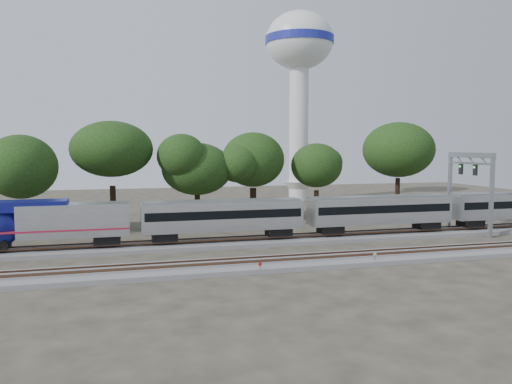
% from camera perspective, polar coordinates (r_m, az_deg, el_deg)
% --- Properties ---
extents(ground, '(160.00, 160.00, 0.00)m').
position_cam_1_polar(ground, '(45.41, -3.63, -7.54)').
color(ground, '#383328').
rests_on(ground, ground).
extents(track_far, '(160.00, 5.00, 0.73)m').
position_cam_1_polar(track_far, '(51.15, -4.95, -5.87)').
color(track_far, slate).
rests_on(track_far, ground).
extents(track_near, '(160.00, 5.00, 0.73)m').
position_cam_1_polar(track_near, '(41.55, -2.54, -8.44)').
color(track_near, slate).
rests_on(track_near, ground).
extents(switch_stand_red, '(0.30, 0.09, 0.94)m').
position_cam_1_polar(switch_stand_red, '(39.65, 0.47, -8.52)').
color(switch_stand_red, '#512D19').
rests_on(switch_stand_red, ground).
extents(switch_stand_white, '(0.32, 0.08, 1.02)m').
position_cam_1_polar(switch_stand_white, '(43.95, 13.44, -7.23)').
color(switch_stand_white, '#512D19').
rests_on(switch_stand_white, ground).
extents(switch_lever, '(0.51, 0.32, 0.30)m').
position_cam_1_polar(switch_lever, '(41.50, 6.76, -8.57)').
color(switch_lever, '#512D19').
rests_on(switch_lever, ground).
extents(water_tower, '(12.51, 12.51, 34.63)m').
position_cam_1_polar(water_tower, '(94.79, 4.97, 14.66)').
color(water_tower, silver).
rests_on(water_tower, ground).
extents(signal_gantry, '(0.65, 7.69, 9.35)m').
position_cam_1_polar(signal_gantry, '(62.99, 23.25, 1.87)').
color(signal_gantry, gray).
rests_on(signal_gantry, ground).
extents(tree_2, '(7.95, 7.95, 11.21)m').
position_cam_1_polar(tree_2, '(60.23, -25.26, 2.60)').
color(tree_2, black).
rests_on(tree_2, ground).
extents(tree_3, '(9.89, 9.89, 13.94)m').
position_cam_1_polar(tree_3, '(63.27, -16.17, 4.72)').
color(tree_3, black).
rests_on(tree_3, ground).
extents(tree_4, '(7.31, 7.31, 10.30)m').
position_cam_1_polar(tree_4, '(64.08, -6.76, 2.61)').
color(tree_4, black).
rests_on(tree_4, ground).
extents(tree_5, '(8.42, 8.42, 11.88)m').
position_cam_1_polar(tree_5, '(66.96, -0.33, 3.70)').
color(tree_5, black).
rests_on(tree_5, ground).
extents(tree_6, '(7.58, 7.58, 10.69)m').
position_cam_1_polar(tree_6, '(69.02, 6.96, 3.02)').
color(tree_6, black).
rests_on(tree_6, ground).
extents(tree_7, '(9.71, 9.71, 13.69)m').
position_cam_1_polar(tree_7, '(80.99, 15.97, 4.65)').
color(tree_7, black).
rests_on(tree_7, ground).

